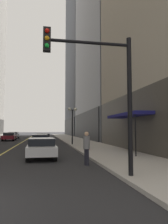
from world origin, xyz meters
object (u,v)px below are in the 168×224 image
at_px(car_silver, 41,147).
at_px(pedestrian_in_grey_suit, 87,146).
at_px(car_blue, 40,140).
at_px(car_white, 13,135).
at_px(traffic_light_near_right, 103,81).
at_px(fire_hydrant_right, 88,147).
at_px(street_lamp_right_mid, 72,118).
at_px(car_grey, 43,138).
at_px(car_maroon, 9,136).

height_order(car_silver, pedestrian_in_grey_suit, pedestrian_in_grey_suit).
distance_m(car_blue, car_white, 22.45).
bearing_deg(pedestrian_in_grey_suit, car_blue, 101.71).
bearing_deg(traffic_light_near_right, fire_hydrant_right, 81.79).
xyz_separation_m(car_blue, pedestrian_in_grey_suit, (2.67, -12.88, 0.31)).
xyz_separation_m(car_silver, pedestrian_in_grey_suit, (2.37, -3.17, 0.32)).
bearing_deg(pedestrian_in_grey_suit, traffic_light_near_right, -90.20).
distance_m(traffic_light_near_right, street_lamp_right_mid, 17.68).
distance_m(car_grey, car_maroon, 9.11).
bearing_deg(car_white, traffic_light_near_right, -77.71).
bearing_deg(street_lamp_right_mid, car_silver, -107.22).
xyz_separation_m(car_grey, car_maroon, (-5.55, 7.22, -0.00)).
relative_size(car_blue, traffic_light_near_right, 0.85).
relative_size(car_blue, fire_hydrant_right, 5.97).
bearing_deg(car_maroon, fire_hydrant_right, -64.08).
relative_size(pedestrian_in_grey_suit, fire_hydrant_right, 2.21).
bearing_deg(car_grey, car_silver, -90.18).
height_order(street_lamp_right_mid, fire_hydrant_right, street_lamp_right_mid).
bearing_deg(pedestrian_in_grey_suit, car_maroon, 106.46).
height_order(car_maroon, street_lamp_right_mid, street_lamp_right_mid).
relative_size(car_silver, car_grey, 0.89).
distance_m(car_maroon, pedestrian_in_grey_suit, 27.78).
xyz_separation_m(car_blue, traffic_light_near_right, (2.66, -16.35, 3.02)).
bearing_deg(fire_hydrant_right, car_grey, 107.64).
bearing_deg(fire_hydrant_right, street_lamp_right_mid, 94.14).
height_order(car_grey, car_maroon, same).
bearing_deg(car_grey, car_white, 111.49).
bearing_deg(fire_hydrant_right, car_blue, 126.90).
bearing_deg(traffic_light_near_right, street_lamp_right_mid, 86.59).
relative_size(car_white, street_lamp_right_mid, 0.97).
relative_size(car_white, traffic_light_near_right, 0.76).
distance_m(car_silver, car_grey, 16.25).
xyz_separation_m(car_blue, car_grey, (0.35, 6.54, 0.00)).
bearing_deg(car_white, street_lamp_right_mid, -65.43).
bearing_deg(street_lamp_right_mid, pedestrian_in_grey_suit, -94.19).
xyz_separation_m(car_silver, car_maroon, (-5.50, 23.46, 0.00)).
distance_m(pedestrian_in_grey_suit, traffic_light_near_right, 4.40).
relative_size(traffic_light_near_right, fire_hydrant_right, 7.06).
xyz_separation_m(car_silver, traffic_light_near_right, (2.36, -6.64, 3.02)).
relative_size(car_maroon, car_white, 0.98).
xyz_separation_m(car_maroon, street_lamp_right_mid, (8.91, -12.46, 2.54)).
bearing_deg(fire_hydrant_right, traffic_light_near_right, -98.21).
height_order(traffic_light_near_right, street_lamp_right_mid, traffic_light_near_right).
bearing_deg(car_maroon, car_grey, -52.45).
distance_m(car_blue, pedestrian_in_grey_suit, 13.16).
bearing_deg(car_white, car_blue, -75.46).
height_order(car_maroon, traffic_light_near_right, traffic_light_near_right).
bearing_deg(car_blue, car_grey, 86.95).
bearing_deg(car_silver, traffic_light_near_right, -70.41).
height_order(car_blue, car_maroon, same).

